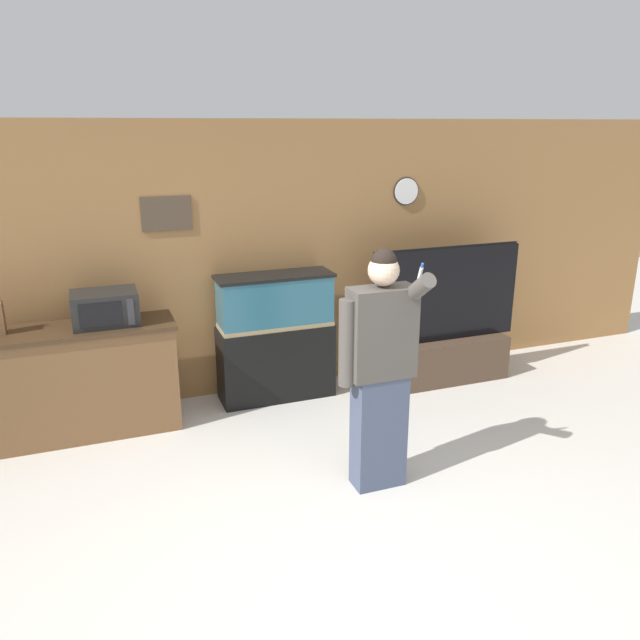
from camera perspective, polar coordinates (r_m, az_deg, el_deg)
The scene contains 7 objects.
ground_plane at distance 4.07m, azimuth 3.61°, elevation -21.43°, with size 18.00×18.00×0.00m, color beige.
wall_back_paneled at distance 5.98m, azimuth -7.32°, elevation 5.29°, with size 10.00×0.08×2.60m.
counter_island at distance 5.66m, azimuth -21.70°, elevation -5.29°, with size 1.74×0.55×0.95m.
microwave at distance 5.47m, azimuth -19.05°, elevation 1.05°, with size 0.53×0.39×0.28m.
aquarium_on_stand at distance 5.95m, azimuth -4.07°, elevation -1.56°, with size 1.09×0.39×1.23m.
tv_on_stand at distance 6.51m, azimuth 11.24°, elevation -2.08°, with size 1.62×0.40×1.41m.
person_standing at distance 4.39m, azimuth 5.47°, elevation -4.39°, with size 0.56×0.42×1.77m.
Camera 1 is at (-1.34, -2.87, 2.55)m, focal length 35.00 mm.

